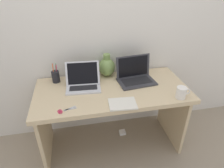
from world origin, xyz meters
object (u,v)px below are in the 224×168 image
Objects in this scene: notebook_stack at (123,104)px; pen_cup at (56,76)px; green_vase at (107,67)px; coffee_mug at (181,93)px; laptop_left at (83,81)px; scissors at (64,111)px; power_brick at (122,132)px; laptop_right at (135,74)px.

notebook_stack is 0.73m from pen_cup.
green_vase is 0.75m from coffee_mug.
laptop_left is 1.41× the size of green_vase.
green_vase reaches higher than scissors.
green_vase is 1.22× the size of pen_cup.
green_vase is 1.04× the size of notebook_stack.
laptop_left is 0.39m from scissors.
power_brick is at bearing 136.79° from coffee_mug.
power_brick is at bearing -9.79° from pen_cup.
laptop_left is at bearing -27.81° from pen_cup.
laptop_left is at bearing 62.66° from scissors.
laptop_right is at bearing 1.72° from laptop_left.
laptop_right is at bearing 59.89° from notebook_stack.
coffee_mug is 0.66× the size of pen_cup.
coffee_mug reaches higher than power_brick.
pen_cup is 1.29× the size of scissors.
power_brick is (-0.10, 0.01, -0.75)m from laptop_right.
notebook_stack is 1.77× the size of coffee_mug.
scissors is (-0.18, -0.34, -0.05)m from laptop_left.
laptop_right is 1.60× the size of green_vase.
coffee_mug is (0.51, -0.00, 0.04)m from notebook_stack.
green_vase is (-0.25, 0.15, 0.04)m from laptop_right.
laptop_left is 2.60× the size of coffee_mug.
laptop_right reaches higher than power_brick.
power_brick is at bearing 73.64° from notebook_stack.
coffee_mug is 0.85× the size of scissors.
power_brick is (-0.40, 0.37, -0.74)m from coffee_mug.
notebook_stack is (0.04, -0.52, -0.09)m from green_vase.
notebook_stack is at bearing -41.91° from pen_cup.
scissors is (-0.97, 0.01, -0.05)m from coffee_mug.
laptop_right is at bearing -8.86° from pen_cup.
coffee_mug is 1.79× the size of power_brick.
laptop_right is 5.25× the size of power_brick.
laptop_left is 1.72× the size of pen_cup.
notebook_stack is 3.18× the size of power_brick.
green_vase is 1.57× the size of scissors.
green_vase reaches higher than power_brick.
laptop_right is at bearing 27.83° from scissors.
scissors is at bearing 178.97° from notebook_stack.
green_vase reaches higher than coffee_mug.
laptop_right is 0.76m from pen_cup.
laptop_left is 0.31m from green_vase.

